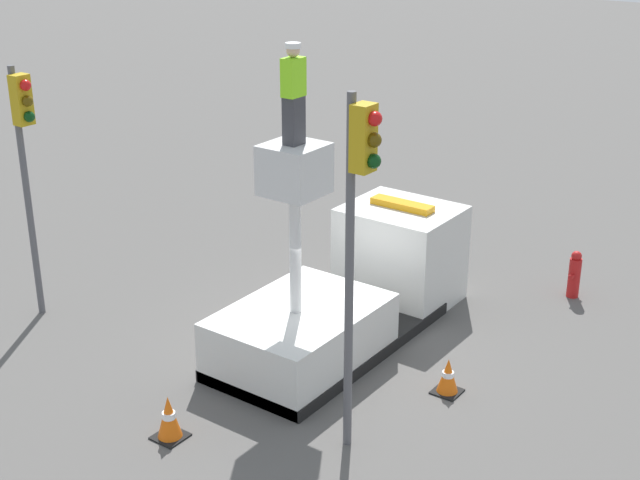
# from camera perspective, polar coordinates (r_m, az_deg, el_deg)

# --- Properties ---
(ground_plane) EXTENTS (120.00, 120.00, 0.00)m
(ground_plane) POSITION_cam_1_polar(r_m,az_deg,el_deg) (18.06, 0.68, -6.72)
(ground_plane) COLOR #565451
(bucket_truck) EXTENTS (6.30, 2.41, 4.43)m
(bucket_truck) POSITION_cam_1_polar(r_m,az_deg,el_deg) (18.17, 1.97, -3.39)
(bucket_truck) COLOR black
(bucket_truck) RESTS_ON ground
(worker) EXTENTS (0.40, 0.26, 1.75)m
(worker) POSITION_cam_1_polar(r_m,az_deg,el_deg) (15.32, -1.71, 9.31)
(worker) COLOR #38383D
(worker) RESTS_ON bucket_truck
(traffic_light_pole) EXTENTS (0.34, 0.57, 5.90)m
(traffic_light_pole) POSITION_cam_1_polar(r_m,az_deg,el_deg) (13.19, 2.43, 1.99)
(traffic_light_pole) COLOR #515156
(traffic_light_pole) RESTS_ON ground
(traffic_light_across) EXTENTS (0.34, 0.57, 5.35)m
(traffic_light_across) POSITION_cam_1_polar(r_m,az_deg,el_deg) (18.86, -18.36, 5.82)
(traffic_light_across) COLOR #515156
(traffic_light_across) RESTS_ON ground
(fire_hydrant) EXTENTS (0.51, 0.27, 1.10)m
(fire_hydrant) POSITION_cam_1_polar(r_m,az_deg,el_deg) (20.66, 15.97, -2.13)
(fire_hydrant) COLOR red
(fire_hydrant) RESTS_ON ground
(traffic_cone_rear) EXTENTS (0.52, 0.52, 0.78)m
(traffic_cone_rear) POSITION_cam_1_polar(r_m,az_deg,el_deg) (15.30, -9.64, -11.17)
(traffic_cone_rear) COLOR black
(traffic_cone_rear) RESTS_ON ground
(traffic_cone_curbside) EXTENTS (0.49, 0.49, 0.69)m
(traffic_cone_curbside) POSITION_cam_1_polar(r_m,az_deg,el_deg) (16.49, 8.19, -8.65)
(traffic_cone_curbside) COLOR black
(traffic_cone_curbside) RESTS_ON ground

